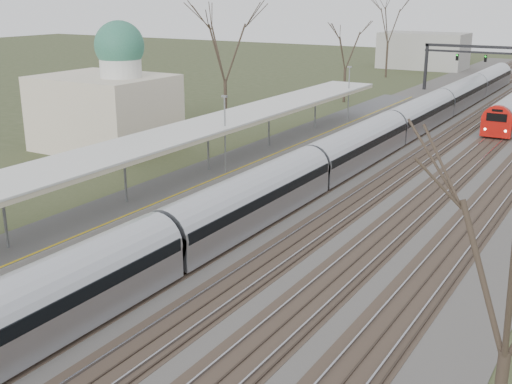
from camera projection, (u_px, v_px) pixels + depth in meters
track_bed at (437, 140)px, 55.45m from camera, size 24.00×160.00×0.22m
platform at (237, 166)px, 45.58m from camera, size 3.50×69.00×1.00m
canopy at (198, 129)px, 40.88m from camera, size 4.10×50.00×3.11m
dome_building at (107, 105)px, 51.28m from camera, size 10.00×8.00×10.30m
signal_gantry at (510, 56)px, 78.55m from camera, size 21.00×0.59×6.08m
tree_west_far at (225, 44)px, 55.88m from camera, size 5.50×5.50×11.33m
train_near at (391, 129)px, 52.98m from camera, size 2.62×90.21×3.05m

